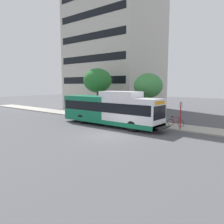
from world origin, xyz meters
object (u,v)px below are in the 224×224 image
object	(u,v)px
bicycle_parked	(176,122)
bus_stop_sign_pole	(181,113)
street_tree_near_stop	(148,86)
street_tree_mid_block	(98,81)
transit_bus	(110,110)

from	to	relation	value
bicycle_parked	bus_stop_sign_pole	bearing A→B (deg)	-141.70
bicycle_parked	street_tree_near_stop	world-z (taller)	street_tree_near_stop
bicycle_parked	street_tree_mid_block	bearing A→B (deg)	85.88
transit_bus	bicycle_parked	distance (m)	6.82
transit_bus	bicycle_parked	bearing A→B (deg)	-60.43
bicycle_parked	transit_bus	bearing A→B (deg)	119.57
transit_bus	bus_stop_sign_pole	world-z (taller)	transit_bus
bus_stop_sign_pole	street_tree_near_stop	world-z (taller)	street_tree_near_stop
street_tree_near_stop	street_tree_mid_block	bearing A→B (deg)	93.02
bus_stop_sign_pole	street_tree_mid_block	bearing A→B (deg)	80.85
transit_bus	street_tree_mid_block	distance (m)	7.64
street_tree_mid_block	transit_bus	bearing A→B (deg)	-126.52
transit_bus	bicycle_parked	size ratio (longest dim) A/B	6.96
transit_bus	street_tree_near_stop	world-z (taller)	street_tree_near_stop
bicycle_parked	street_tree_near_stop	bearing A→B (deg)	72.75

